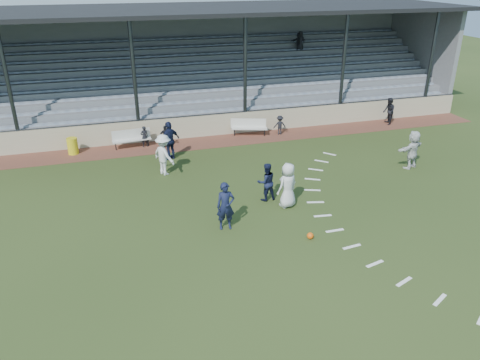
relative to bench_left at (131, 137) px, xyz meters
name	(u,v)px	position (x,y,z in m)	size (l,w,h in m)	color
ground	(260,243)	(3.49, -10.85, -0.58)	(90.00, 90.00, 0.00)	#2B3A18
cinder_track	(198,143)	(3.49, -0.35, -0.57)	(34.00, 2.00, 0.02)	brown
retaining_wall	(194,127)	(3.49, 0.70, 0.02)	(34.00, 0.18, 1.20)	#B6AA8C
bench_left	(131,137)	(0.00, 0.00, 0.00)	(2.03, 0.63, 0.95)	beige
bench_right	(249,126)	(6.50, 0.10, 0.00)	(2.03, 1.05, 0.95)	beige
trash_bin	(73,146)	(-2.96, -0.13, -0.14)	(0.52, 0.52, 0.84)	yellow
football	(310,236)	(5.25, -11.10, -0.47)	(0.24, 0.24, 0.24)	#EE590E
player_white_lead	(288,185)	(5.39, -8.55, 0.33)	(0.90, 0.58, 1.83)	silver
player_navy_lead	(226,206)	(2.60, -9.55, 0.32)	(0.66, 0.43, 1.81)	#131835
player_navy_mid	(266,182)	(4.76, -7.79, 0.22)	(0.78, 0.61, 1.60)	#131835
player_white_wing	(164,155)	(1.16, -4.00, 0.37)	(1.23, 0.71, 1.91)	silver
player_navy_wing	(170,141)	(1.71, -2.22, 0.38)	(1.13, 0.47, 1.94)	#131835
player_white_back	(413,149)	(12.48, -6.53, 0.33)	(1.70, 0.54, 1.83)	silver
official	(389,111)	(15.21, -0.31, 0.24)	(0.78, 0.61, 1.60)	black
sub_left_near	(144,136)	(0.66, -0.12, 0.00)	(0.41, 0.27, 1.13)	black
sub_left_far	(166,136)	(1.73, -0.49, 0.02)	(0.69, 0.29, 1.18)	black
sub_right	(280,125)	(8.23, -0.24, -0.02)	(0.71, 0.41, 1.10)	black
grandstand	(178,80)	(3.50, 5.41, 1.62)	(34.60, 9.00, 6.61)	slate
penalty_arc	(366,226)	(7.61, -10.85, -0.58)	(3.89, 14.63, 0.01)	white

